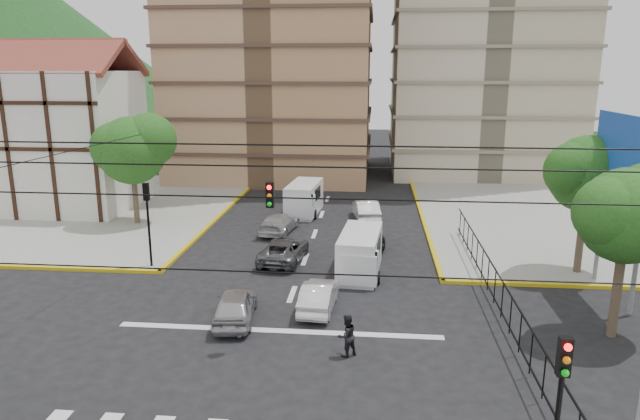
# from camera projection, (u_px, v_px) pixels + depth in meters

# --- Properties ---
(ground) EXTENTS (160.00, 160.00, 0.00)m
(ground) POSITION_uv_depth(u_px,v_px,m) (273.00, 345.00, 21.50)
(ground) COLOR black
(ground) RESTS_ON ground
(sidewalk_nw) EXTENTS (26.00, 26.00, 0.15)m
(sidewalk_nw) POSITION_uv_depth(u_px,v_px,m) (56.00, 207.00, 42.64)
(sidewalk_nw) COLOR gray
(sidewalk_nw) RESTS_ON ground
(sidewalk_ne) EXTENTS (26.00, 26.00, 0.15)m
(sidewalk_ne) POSITION_uv_depth(u_px,v_px,m) (612.00, 220.00, 38.97)
(sidewalk_ne) COLOR gray
(sidewalk_ne) RESTS_ON ground
(stop_line) EXTENTS (13.00, 0.40, 0.01)m
(stop_line) POSITION_uv_depth(u_px,v_px,m) (279.00, 331.00, 22.66)
(stop_line) COLOR silver
(stop_line) RESTS_ON ground
(tudor_building) EXTENTS (10.80, 8.05, 12.23)m
(tudor_building) POSITION_uv_depth(u_px,v_px,m) (61.00, 138.00, 41.31)
(tudor_building) COLOR silver
(tudor_building) RESTS_ON ground
(distant_hill) EXTENTS (70.00, 70.00, 28.00)m
(distant_hill) POSITION_uv_depth(u_px,v_px,m) (7.00, 44.00, 90.82)
(distant_hill) COLOR #194617
(distant_hill) RESTS_ON ground
(park_fence) EXTENTS (0.10, 22.50, 1.66)m
(park_fence) POSITION_uv_depth(u_px,v_px,m) (493.00, 306.00, 25.02)
(park_fence) COLOR black
(park_fence) RESTS_ON ground
(billboard) EXTENTS (0.36, 6.20, 8.10)m
(billboard) POSITION_uv_depth(u_px,v_px,m) (626.00, 168.00, 24.53)
(billboard) COLOR slate
(billboard) RESTS_ON ground
(tree_park_a) EXTENTS (4.41, 3.60, 6.83)m
(tree_park_a) POSITION_uv_depth(u_px,v_px,m) (630.00, 211.00, 21.04)
(tree_park_a) COLOR #473828
(tree_park_a) RESTS_ON ground
(tree_park_c) EXTENTS (4.65, 3.80, 7.25)m
(tree_park_c) POSITION_uv_depth(u_px,v_px,m) (590.00, 171.00, 27.64)
(tree_park_c) COLOR #473828
(tree_park_c) RESTS_ON ground
(tree_tudor) EXTENTS (5.39, 4.40, 7.43)m
(tree_tudor) POSITION_uv_depth(u_px,v_px,m) (133.00, 147.00, 36.81)
(tree_tudor) COLOR #473828
(tree_tudor) RESTS_ON ground
(traffic_light_se) EXTENTS (0.28, 0.22, 4.40)m
(traffic_light_se) POSITION_uv_depth(u_px,v_px,m) (560.00, 397.00, 12.50)
(traffic_light_se) COLOR black
(traffic_light_se) RESTS_ON ground
(traffic_light_nw) EXTENTS (0.28, 0.22, 4.40)m
(traffic_light_nw) POSITION_uv_depth(u_px,v_px,m) (148.00, 211.00, 29.00)
(traffic_light_nw) COLOR black
(traffic_light_nw) RESTS_ON ground
(traffic_light_hanging) EXTENTS (18.00, 9.12, 0.92)m
(traffic_light_hanging) POSITION_uv_depth(u_px,v_px,m) (259.00, 205.00, 18.11)
(traffic_light_hanging) COLOR black
(traffic_light_hanging) RESTS_ON ground
(van_right_lane) EXTENTS (2.27, 4.91, 2.15)m
(van_right_lane) POSITION_uv_depth(u_px,v_px,m) (360.00, 255.00, 28.65)
(van_right_lane) COLOR silver
(van_right_lane) RESTS_ON ground
(van_left_lane) EXTENTS (2.34, 5.08, 2.22)m
(van_left_lane) POSITION_uv_depth(u_px,v_px,m) (304.00, 200.00, 40.61)
(van_left_lane) COLOR silver
(van_left_lane) RESTS_ON ground
(car_silver_front_left) EXTENTS (1.99, 4.06, 1.33)m
(car_silver_front_left) POSITION_uv_depth(u_px,v_px,m) (235.00, 306.00, 23.42)
(car_silver_front_left) COLOR #AAABAF
(car_silver_front_left) RESTS_ON ground
(car_white_front_right) EXTENTS (1.54, 3.86, 1.25)m
(car_white_front_right) POSITION_uv_depth(u_px,v_px,m) (319.00, 295.00, 24.58)
(car_white_front_right) COLOR silver
(car_white_front_right) RESTS_ON ground
(car_grey_mid_left) EXTENTS (2.49, 4.66, 1.25)m
(car_grey_mid_left) POSITION_uv_depth(u_px,v_px,m) (284.00, 250.00, 30.74)
(car_grey_mid_left) COLOR #585A60
(car_grey_mid_left) RESTS_ON ground
(car_silver_rear_left) EXTENTS (2.36, 4.47, 1.24)m
(car_silver_rear_left) POSITION_uv_depth(u_px,v_px,m) (279.00, 223.00, 36.20)
(car_silver_rear_left) COLOR #BDBDC2
(car_silver_rear_left) RESTS_ON ground
(car_darkgrey_mid_right) EXTENTS (2.34, 4.62, 1.51)m
(car_darkgrey_mid_right) POSITION_uv_depth(u_px,v_px,m) (367.00, 231.00, 33.85)
(car_darkgrey_mid_right) COLOR #232325
(car_darkgrey_mid_right) RESTS_ON ground
(car_white_rear_right) EXTENTS (2.11, 4.48, 1.42)m
(car_white_rear_right) POSITION_uv_depth(u_px,v_px,m) (366.00, 210.00, 39.08)
(car_white_rear_right) COLOR white
(car_white_rear_right) RESTS_ON ground
(pedestrian_crosswalk) EXTENTS (0.98, 0.95, 1.59)m
(pedestrian_crosswalk) POSITION_uv_depth(u_px,v_px,m) (347.00, 336.00, 20.50)
(pedestrian_crosswalk) COLOR black
(pedestrian_crosswalk) RESTS_ON ground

